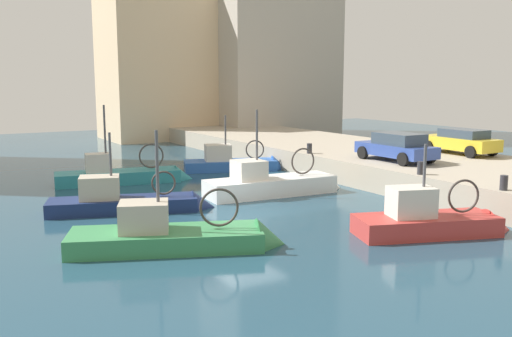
% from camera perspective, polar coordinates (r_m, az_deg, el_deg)
% --- Properties ---
extents(water_surface, '(80.00, 80.00, 0.00)m').
position_cam_1_polar(water_surface, '(22.22, -0.90, -4.53)').
color(water_surface, navy).
rests_on(water_surface, ground).
extents(quay_wall, '(9.00, 56.00, 1.20)m').
position_cam_1_polar(quay_wall, '(29.43, 18.92, -0.48)').
color(quay_wall, '#ADA08C').
rests_on(quay_wall, ground).
extents(fishing_boat_teal, '(7.06, 2.91, 4.71)m').
position_cam_1_polar(fishing_boat_teal, '(29.43, -13.05, -1.19)').
color(fishing_boat_teal, teal).
rests_on(fishing_boat_teal, ground).
extents(fishing_boat_white, '(6.94, 2.42, 4.70)m').
position_cam_1_polar(fishing_boat_white, '(25.83, 2.06, -2.35)').
color(fishing_boat_white, white).
rests_on(fishing_boat_white, ground).
extents(fishing_boat_navy, '(6.70, 3.52, 3.89)m').
position_cam_1_polar(fishing_boat_navy, '(23.04, -12.44, -3.91)').
color(fishing_boat_navy, navy).
rests_on(fishing_boat_navy, ground).
extents(fishing_boat_green, '(6.87, 4.24, 4.56)m').
position_cam_1_polar(fishing_boat_green, '(17.82, -7.70, -7.62)').
color(fishing_boat_green, '#388951').
rests_on(fishing_boat_green, ground).
extents(fishing_boat_blue, '(6.23, 3.66, 3.97)m').
position_cam_1_polar(fishing_boat_blue, '(32.69, -2.01, 0.09)').
color(fishing_boat_blue, '#2D60B7').
rests_on(fishing_boat_blue, ground).
extents(fishing_boat_red, '(5.80, 3.40, 3.86)m').
position_cam_1_polar(fishing_boat_red, '(20.16, 17.61, -5.93)').
color(fishing_boat_red, '#BC3833').
rests_on(fishing_boat_red, ground).
extents(parked_car_blue, '(2.00, 4.19, 1.40)m').
position_cam_1_polar(parked_car_blue, '(28.64, 14.03, 2.15)').
color(parked_car_blue, '#334C9E').
rests_on(parked_car_blue, quay_wall).
extents(parked_car_yellow, '(1.93, 4.22, 1.36)m').
position_cam_1_polar(parked_car_yellow, '(32.38, 19.99, 2.62)').
color(parked_car_yellow, gold).
rests_on(parked_car_yellow, quay_wall).
extents(mooring_bollard_south, '(0.28, 0.28, 0.55)m').
position_cam_1_polar(mooring_bollard_south, '(22.42, 23.76, -1.33)').
color(mooring_bollard_south, '#2D2D33').
rests_on(mooring_bollard_south, quay_wall).
extents(mooring_bollard_mid, '(0.28, 0.28, 0.55)m').
position_cam_1_polar(mooring_bollard_mid, '(24.92, 16.30, 0.04)').
color(mooring_bollard_mid, '#2D2D33').
rests_on(mooring_bollard_mid, quay_wall).
extents(mooring_bollard_north, '(0.28, 0.28, 0.55)m').
position_cam_1_polar(mooring_bollard_north, '(30.87, 5.42, 2.03)').
color(mooring_bollard_north, '#2D2D33').
rests_on(mooring_bollard_north, quay_wall).
extents(waterfront_building_west_mid, '(9.52, 7.37, 12.96)m').
position_cam_1_polar(waterfront_building_west_mid, '(51.03, -9.95, 10.32)').
color(waterfront_building_west_mid, beige).
rests_on(waterfront_building_west_mid, ground).
extents(waterfront_building_central, '(11.44, 8.71, 21.06)m').
position_cam_1_polar(waterfront_building_central, '(53.11, 1.24, 14.77)').
color(waterfront_building_central, '#B2A899').
rests_on(waterfront_building_central, ground).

